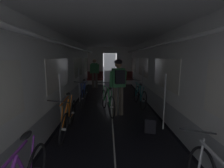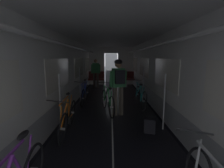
# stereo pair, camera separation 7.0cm
# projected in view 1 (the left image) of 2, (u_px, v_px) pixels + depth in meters

# --- Properties ---
(train_car_shell) EXTENTS (3.14, 12.34, 2.57)m
(train_car_shell) POSITION_uv_depth(u_px,v_px,m) (112.00, 60.00, 5.32)
(train_car_shell) COLOR black
(train_car_shell) RESTS_ON ground
(bench_seat_far_left) EXTENTS (0.98, 0.51, 0.95)m
(bench_seat_far_left) POSITION_uv_depth(u_px,v_px,m) (95.00, 78.00, 9.89)
(bench_seat_far_left) COLOR gray
(bench_seat_far_left) RESTS_ON ground
(bench_seat_far_right) EXTENTS (0.98, 0.51, 0.95)m
(bench_seat_far_right) POSITION_uv_depth(u_px,v_px,m) (125.00, 78.00, 9.93)
(bench_seat_far_right) COLOR gray
(bench_seat_far_right) RESTS_ON ground
(bicycle_orange) EXTENTS (0.44, 1.69, 0.95)m
(bicycle_orange) POSITION_uv_depth(u_px,v_px,m) (68.00, 118.00, 3.85)
(bicycle_orange) COLOR black
(bicycle_orange) RESTS_ON ground
(bicycle_teal) EXTENTS (0.44, 1.69, 0.96)m
(bicycle_teal) POSITION_uv_depth(u_px,v_px,m) (140.00, 96.00, 6.02)
(bicycle_teal) COLOR black
(bicycle_teal) RESTS_ON ground
(bicycle_blue) EXTENTS (0.44, 1.69, 0.95)m
(bicycle_blue) POSITION_uv_depth(u_px,v_px,m) (84.00, 94.00, 6.36)
(bicycle_blue) COLOR black
(bicycle_blue) RESTS_ON ground
(person_cyclist_aisle) EXTENTS (0.56, 0.45, 1.73)m
(person_cyclist_aisle) POSITION_uv_depth(u_px,v_px,m) (118.00, 81.00, 4.94)
(person_cyclist_aisle) COLOR brown
(person_cyclist_aisle) RESTS_ON ground
(bicycle_green_in_aisle) EXTENTS (0.60, 1.65, 0.94)m
(bicycle_green_in_aisle) POSITION_uv_depth(u_px,v_px,m) (108.00, 101.00, 5.30)
(bicycle_green_in_aisle) COLOR black
(bicycle_green_in_aisle) RESTS_ON ground
(person_standing_near_bench) EXTENTS (0.53, 0.23, 1.69)m
(person_standing_near_bench) POSITION_uv_depth(u_px,v_px,m) (95.00, 72.00, 9.46)
(person_standing_near_bench) COLOR brown
(person_standing_near_bench) RESTS_ON ground
(backpack_on_floor) EXTENTS (0.31, 0.27, 0.34)m
(backpack_on_floor) POSITION_uv_depth(u_px,v_px,m) (150.00, 125.00, 3.95)
(backpack_on_floor) COLOR black
(backpack_on_floor) RESTS_ON ground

